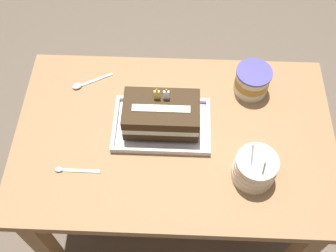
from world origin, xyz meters
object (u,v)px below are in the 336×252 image
Objects in this scene: serving_spoon_near_tray at (69,170)px; bowl_stack at (255,168)px; ice_cream_tub at (252,81)px; birthday_cake at (161,115)px; foil_tray at (162,126)px; serving_spoon_by_bowls at (82,85)px.

bowl_stack is at bearing 0.54° from serving_spoon_near_tray.
ice_cream_tub is (0.02, 0.34, 0.00)m from bowl_stack.
birthday_cake reaches higher than ice_cream_tub.
bowl_stack is (0.29, -0.17, -0.02)m from birthday_cake.
ice_cream_tub reaches higher than serving_spoon_near_tray.
birthday_cake is 0.36m from ice_cream_tub.
serving_spoon_near_tray is (-0.29, -0.18, -0.07)m from birthday_cake.
ice_cream_tub is 0.86× the size of serving_spoon_near_tray.
birthday_cake reaches higher than bowl_stack.
serving_spoon_near_tray is at bearing -179.46° from bowl_stack.
foil_tray is at bearing 31.46° from serving_spoon_near_tray.
serving_spoon_near_tray is 0.34m from serving_spoon_by_bowls.
birthday_cake is 1.70× the size of serving_spoon_by_bowls.
foil_tray is 0.36m from ice_cream_tub.
serving_spoon_by_bowls is (-0.30, 0.17, -0.00)m from foil_tray.
birthday_cake is 1.64× the size of bowl_stack.
foil_tray reaches higher than serving_spoon_by_bowls.
birthday_cake is at bearing 31.47° from serving_spoon_near_tray.
serving_spoon_by_bowls is (-0.61, -0.01, -0.04)m from ice_cream_tub.
birthday_cake is at bearing 90.00° from foil_tray.
foil_tray is 1.33× the size of birthday_cake.
serving_spoon_near_tray is 1.01× the size of serving_spoon_by_bowls.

